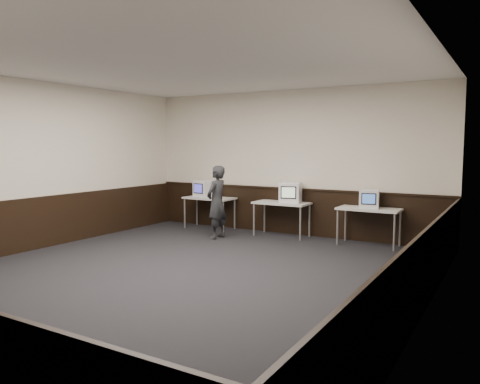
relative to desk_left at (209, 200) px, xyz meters
The scene contains 16 objects.
floor 4.13m from the desk_left, 62.18° to the right, with size 8.00×8.00×0.00m, color black.
ceiling 4.79m from the desk_left, 62.18° to the right, with size 8.00×8.00×0.00m, color white.
back_wall 2.15m from the desk_left, 11.89° to the left, with size 7.00×7.00×0.00m, color silver.
left_wall 4.05m from the desk_left, 113.96° to the right, with size 8.00×8.00×0.00m, color silver.
right_wall 6.56m from the desk_left, 33.69° to the right, with size 8.00×8.00×0.00m, color silver.
wainscot_back 1.95m from the desk_left, 11.31° to the left, with size 6.98×0.04×1.00m, color black.
wainscot_left 3.94m from the desk_left, 113.70° to the right, with size 0.04×7.98×1.00m, color black.
wainscot_right 6.48m from the desk_left, 33.79° to the right, with size 0.04×7.98×1.00m, color black.
wainscot_rail 1.96m from the desk_left, 10.73° to the left, with size 6.98×0.06×0.04m, color black.
desk_left is the anchor object (origin of this frame).
desk_center 1.90m from the desk_left, ahead, with size 1.20×0.60×0.75m.
desk_right 3.80m from the desk_left, ahead, with size 1.20×0.60×0.75m.
emac_left 0.31m from the desk_left, behind, with size 0.46×0.48×0.40m.
emac_center 2.11m from the desk_left, ahead, with size 0.53×0.55×0.44m.
emac_right 3.81m from the desk_left, ahead, with size 0.44×0.46×0.37m.
person 1.22m from the desk_left, 48.30° to the right, with size 0.57×0.37×1.55m, color #242529.
Camera 1 is at (4.35, -5.54, 1.97)m, focal length 35.00 mm.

